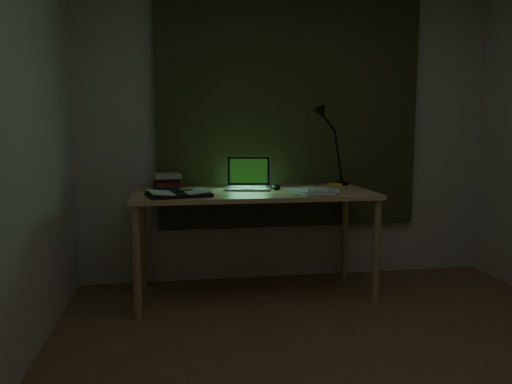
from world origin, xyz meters
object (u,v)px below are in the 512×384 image
(open_textbook, at_px, (179,193))
(loose_papers, at_px, (309,190))
(book_stack, at_px, (167,181))
(desk, at_px, (253,244))
(laptop, at_px, (248,173))
(desk_lamp, at_px, (343,148))

(open_textbook, relative_size, loose_papers, 1.18)
(book_stack, distance_m, loose_papers, 1.10)
(desk, relative_size, book_stack, 7.56)
(laptop, relative_size, desk_lamp, 0.65)
(laptop, height_order, open_textbook, laptop)
(laptop, height_order, book_stack, laptop)
(laptop, xyz_separation_m, open_textbook, (-0.53, -0.29, -0.11))
(open_textbook, distance_m, book_stack, 0.41)
(desk, bearing_deg, book_stack, 160.42)
(loose_papers, bearing_deg, laptop, 154.73)
(laptop, xyz_separation_m, book_stack, (-0.62, 0.12, -0.06))
(open_textbook, xyz_separation_m, loose_papers, (0.96, 0.08, -0.01))
(open_textbook, relative_size, book_stack, 1.80)
(desk, relative_size, desk_lamp, 2.94)
(book_stack, height_order, desk_lamp, desk_lamp)
(book_stack, distance_m, desk_lamp, 1.46)
(laptop, height_order, loose_papers, laptop)
(desk, relative_size, loose_papers, 4.96)
(desk, bearing_deg, desk_lamp, 21.25)
(laptop, bearing_deg, open_textbook, -140.80)
(laptop, relative_size, open_textbook, 0.92)
(desk, bearing_deg, laptop, 102.85)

